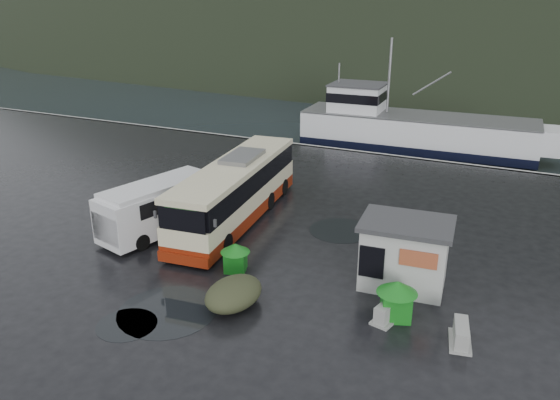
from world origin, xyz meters
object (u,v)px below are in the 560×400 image
at_px(white_van, 161,232).
at_px(jersey_barrier_b, 387,319).
at_px(waste_bin_right, 395,317).
at_px(waste_bin_left, 236,270).
at_px(dome_tent, 234,305).
at_px(ticket_kiosk, 402,284).
at_px(fishing_trawler, 416,135).
at_px(coach_bus, 237,219).
at_px(jersey_barrier_a, 460,343).

xyz_separation_m(white_van, jersey_barrier_b, (12.55, -2.95, 0.00)).
relative_size(white_van, waste_bin_right, 4.18).
bearing_deg(waste_bin_left, dome_tent, -62.04).
bearing_deg(ticket_kiosk, waste_bin_left, -169.68).
relative_size(white_van, dome_tent, 2.38).
bearing_deg(fishing_trawler, coach_bus, -104.34).
height_order(white_van, waste_bin_right, white_van).
xyz_separation_m(waste_bin_left, ticket_kiosk, (6.94, 1.87, 0.00)).
xyz_separation_m(coach_bus, dome_tent, (4.14, -7.64, 0.00)).
bearing_deg(jersey_barrier_a, white_van, 167.72).
bearing_deg(waste_bin_right, dome_tent, -162.74).
xyz_separation_m(white_van, waste_bin_left, (5.49, -1.97, 0.00)).
distance_m(coach_bus, fishing_trawler, 23.25).
bearing_deg(waste_bin_right, ticket_kiosk, 97.54).
bearing_deg(coach_bus, waste_bin_right, -35.78).
distance_m(waste_bin_right, ticket_kiosk, 2.61).
height_order(dome_tent, ticket_kiosk, ticket_kiosk).
height_order(white_van, jersey_barrier_b, white_van).
relative_size(waste_bin_right, jersey_barrier_a, 1.04).
bearing_deg(white_van, fishing_trawler, 88.19).
relative_size(waste_bin_right, jersey_barrier_b, 1.05).
bearing_deg(coach_bus, jersey_barrier_a, -33.02).
bearing_deg(jersey_barrier_a, waste_bin_left, 172.15).
bearing_deg(waste_bin_left, jersey_barrier_a, -7.85).
distance_m(white_van, jersey_barrier_b, 12.89).
bearing_deg(white_van, jersey_barrier_b, 1.32).
xyz_separation_m(white_van, jersey_barrier_a, (15.23, -3.31, 0.00)).
height_order(white_van, jersey_barrier_a, white_van).
relative_size(waste_bin_left, jersey_barrier_b, 0.88).
xyz_separation_m(white_van, fishing_trawler, (7.59, 25.84, 0.00)).
xyz_separation_m(jersey_barrier_a, fishing_trawler, (-7.64, 29.15, 0.00)).
relative_size(coach_bus, waste_bin_left, 9.22).
distance_m(jersey_barrier_b, fishing_trawler, 29.21).
bearing_deg(dome_tent, white_van, 146.53).
relative_size(jersey_barrier_a, fishing_trawler, 0.06).
xyz_separation_m(waste_bin_right, ticket_kiosk, (-0.34, 2.58, 0.00)).
distance_m(jersey_barrier_a, jersey_barrier_b, 2.71).
distance_m(dome_tent, jersey_barrier_b, 5.92).
relative_size(white_van, ticket_kiosk, 1.75).
bearing_deg(waste_bin_right, white_van, 168.14).
bearing_deg(coach_bus, dome_tent, -67.41).
relative_size(coach_bus, fishing_trawler, 0.52).
relative_size(white_van, jersey_barrier_b, 4.39).
xyz_separation_m(dome_tent, ticket_kiosk, (5.59, 4.43, 0.00)).
bearing_deg(ticket_kiosk, jersey_barrier_a, -53.73).
height_order(waste_bin_left, ticket_kiosk, ticket_kiosk).
height_order(coach_bus, jersey_barrier_a, coach_bus).
height_order(jersey_barrier_b, fishing_trawler, fishing_trawler).
distance_m(waste_bin_right, jersey_barrier_b, 0.35).
distance_m(coach_bus, jersey_barrier_b, 11.56).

